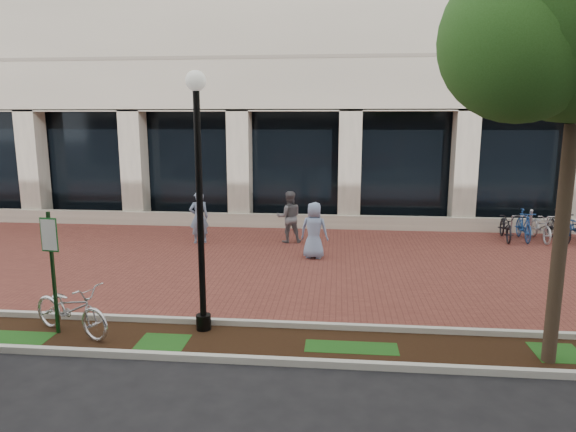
# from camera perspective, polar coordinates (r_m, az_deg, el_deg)

# --- Properties ---
(ground) EXTENTS (120.00, 120.00, 0.00)m
(ground) POSITION_cam_1_polar(r_m,az_deg,el_deg) (14.29, -1.04, -5.12)
(ground) COLOR black
(ground) RESTS_ON ground
(brick_plaza) EXTENTS (40.00, 9.00, 0.01)m
(brick_plaza) POSITION_cam_1_polar(r_m,az_deg,el_deg) (14.29, -1.04, -5.10)
(brick_plaza) COLOR brown
(brick_plaza) RESTS_ON ground
(planting_strip) EXTENTS (40.00, 1.50, 0.01)m
(planting_strip) POSITION_cam_1_polar(r_m,az_deg,el_deg) (9.41, -4.86, -13.85)
(planting_strip) COLOR black
(planting_strip) RESTS_ON ground
(curb_plaza_side) EXTENTS (40.00, 0.12, 0.12)m
(curb_plaza_side) POSITION_cam_1_polar(r_m,az_deg,el_deg) (10.06, -4.08, -11.80)
(curb_plaza_side) COLOR beige
(curb_plaza_side) RESTS_ON ground
(curb_street_side) EXTENTS (40.00, 0.12, 0.12)m
(curb_street_side) POSITION_cam_1_polar(r_m,az_deg,el_deg) (8.72, -5.79, -15.56)
(curb_street_side) COLOR beige
(curb_street_side) RESTS_ON ground
(parking_sign) EXTENTS (0.34, 0.07, 2.30)m
(parking_sign) POSITION_cam_1_polar(r_m,az_deg,el_deg) (10.19, -24.81, -4.14)
(parking_sign) COLOR #133516
(parking_sign) RESTS_ON ground
(lamppost) EXTENTS (0.36, 0.36, 4.74)m
(lamppost) POSITION_cam_1_polar(r_m,az_deg,el_deg) (9.32, -9.83, 2.89)
(lamppost) COLOR black
(lamppost) RESTS_ON ground
(locked_bicycle) EXTENTS (1.99, 1.35, 0.99)m
(locked_bicycle) POSITION_cam_1_polar(r_m,az_deg,el_deg) (10.34, -22.96, -9.45)
(locked_bicycle) COLOR silver
(locked_bicycle) RESTS_ON ground
(pedestrian_left) EXTENTS (0.72, 0.62, 1.66)m
(pedestrian_left) POSITION_cam_1_polar(r_m,az_deg,el_deg) (16.48, -9.86, -0.15)
(pedestrian_left) COLOR #7C97BA
(pedestrian_left) RESTS_ON ground
(pedestrian_mid) EXTENTS (0.91, 0.77, 1.66)m
(pedestrian_mid) POSITION_cam_1_polar(r_m,az_deg,el_deg) (16.33, 0.11, -0.10)
(pedestrian_mid) COLOR slate
(pedestrian_mid) RESTS_ON ground
(pedestrian_right) EXTENTS (0.87, 0.66, 1.61)m
(pedestrian_right) POSITION_cam_1_polar(r_m,az_deg,el_deg) (14.49, 2.91, -1.61)
(pedestrian_right) COLOR #849CC5
(pedestrian_right) RESTS_ON ground
(bollard) EXTENTS (0.12, 0.12, 1.00)m
(bollard) POSITION_cam_1_polar(r_m,az_deg,el_deg) (18.63, 25.33, -0.79)
(bollard) COLOR #B0B1B5
(bollard) RESTS_ON ground
(bike_rack_cluster) EXTENTS (3.51, 1.79, 1.01)m
(bike_rack_cluster) POSITION_cam_1_polar(r_m,az_deg,el_deg) (18.61, 27.05, -1.05)
(bike_rack_cluster) COLOR black
(bike_rack_cluster) RESTS_ON ground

